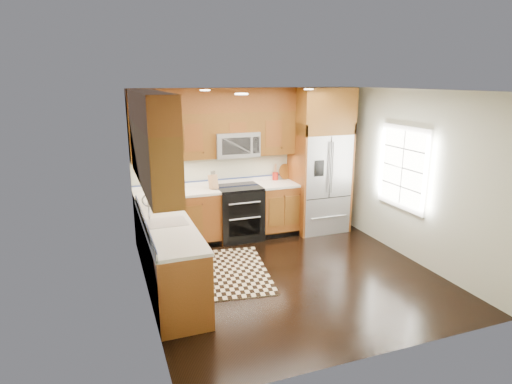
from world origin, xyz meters
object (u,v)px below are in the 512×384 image
object	(u,v)px
refrigerator	(320,161)
knife_block	(213,181)
utensil_crock	(275,174)
rug	(232,271)
range	(239,213)

from	to	relation	value
refrigerator	knife_block	xyz separation A→B (m)	(-1.99, 0.06, -0.24)
utensil_crock	rug	bearing A→B (deg)	-130.60
rug	utensil_crock	distance (m)	2.26
range	knife_block	size ratio (longest dim) A/B	3.07
range	utensil_crock	world-z (taller)	utensil_crock
refrigerator	rug	size ratio (longest dim) A/B	1.56
refrigerator	utensil_crock	bearing A→B (deg)	158.39
range	rug	size ratio (longest dim) A/B	0.57
knife_block	utensil_crock	xyz separation A→B (m)	(1.23, 0.24, -0.02)
range	refrigerator	distance (m)	1.76
range	utensil_crock	bearing A→B (deg)	18.20
refrigerator	utensil_crock	size ratio (longest dim) A/B	8.72
range	refrigerator	xyz separation A→B (m)	(1.55, -0.04, 0.83)
rug	knife_block	world-z (taller)	knife_block
range	utensil_crock	xyz separation A→B (m)	(0.79, 0.26, 0.57)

